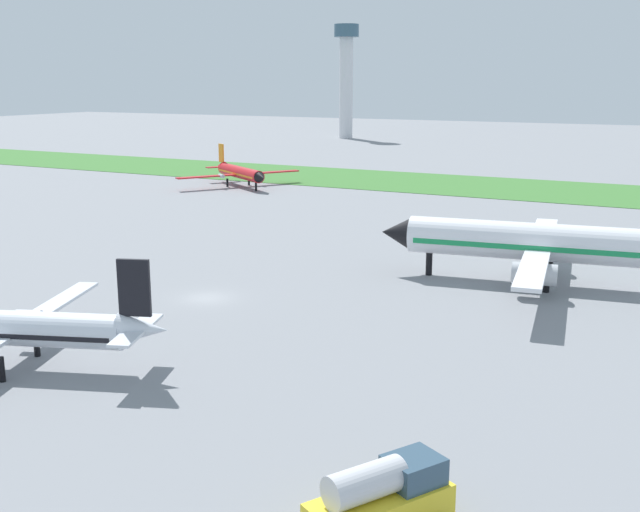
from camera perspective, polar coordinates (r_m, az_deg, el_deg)
The scene contains 7 objects.
ground_plane at distance 68.86m, azimuth -8.41°, elevation -3.11°, with size 600.00×600.00×0.00m, color gray.
grass_taxiway_strip at distance 143.15m, azimuth 11.23°, elevation 5.16°, with size 360.00×28.00×0.08m, color #3D7533.
airplane_taxiing_turboprop at distance 139.96m, azimuth -6.02°, elevation 6.23°, with size 18.18×20.78×7.13m.
airplane_foreground_turboprop at distance 55.22m, azimuth -22.28°, elevation -4.95°, with size 21.60×24.95×7.78m.
airplane_midfield_jet at distance 74.82m, azimuth 15.98°, elevation 0.95°, with size 30.64×31.12×11.02m.
fuel_truck_near_gate at distance 34.30m, azimuth 4.63°, elevation -17.45°, with size 5.32×6.83×3.29m.
control_tower at distance 256.19m, azimuth 1.97°, elevation 13.55°, with size 8.00×8.00×36.32m.
Camera 1 is at (38.82, -53.63, 18.94)m, focal length 42.99 mm.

